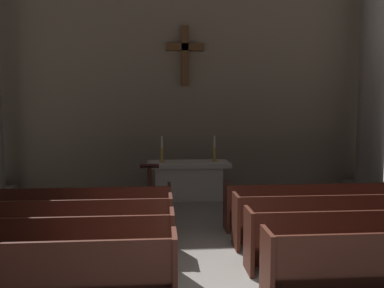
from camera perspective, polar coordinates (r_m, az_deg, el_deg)
pew_left_row_1 at (r=5.22m, az=-25.55°, el=-17.20°), size 3.95×0.50×0.95m
pew_left_row_2 at (r=6.09m, az=-22.11°, el=-13.78°), size 3.95×0.50×0.95m
pew_left_row_3 at (r=7.00m, az=-19.61°, el=-11.21°), size 3.95×0.50×0.95m
pew_left_row_4 at (r=7.93m, az=-17.73°, el=-9.22°), size 3.95×0.50×0.95m
pew_right_row_2 at (r=6.65m, az=25.34°, el=-12.28°), size 3.95×0.50×0.95m
pew_right_row_3 at (r=7.49m, az=21.51°, el=-10.18°), size 3.95×0.50×0.95m
pew_right_row_4 at (r=8.37m, az=18.50°, el=-8.48°), size 3.95×0.50×0.95m
column_right_fourth at (r=12.69m, az=24.98°, el=8.79°), size 1.17×1.17×6.80m
altar at (r=10.45m, az=-0.53°, el=-5.17°), size 2.20×0.90×1.01m
candlestick_left at (r=10.32m, az=-4.42°, el=-1.41°), size 0.16×0.16×0.69m
candlestick_right at (r=10.42m, az=3.31°, el=-1.34°), size 0.16×0.16×0.69m
apse_with_cross at (r=12.05m, az=-1.12°, el=10.90°), size 12.19×0.46×7.22m
lectern at (r=9.25m, az=-6.22°, el=-6.48°), size 0.44×0.36×1.15m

